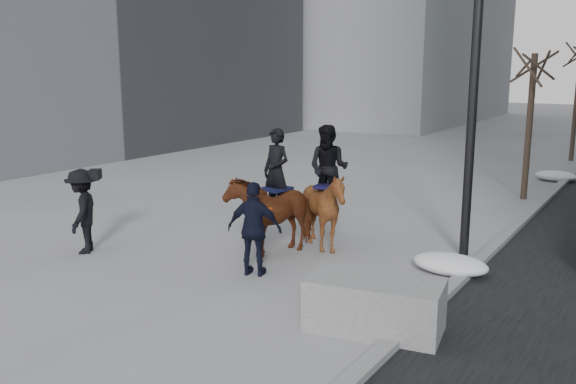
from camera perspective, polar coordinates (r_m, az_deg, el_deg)
The scene contains 10 objects.
ground at distance 10.83m, azimuth -3.48°, elevation -8.89°, with size 120.00×120.00×0.00m, color gray.
curb at distance 18.78m, azimuth 22.82°, elevation -0.73°, with size 0.25×90.00×0.12m, color gray.
planter at distance 9.12m, azimuth 8.11°, elevation -10.41°, with size 1.94×0.97×0.78m, color #949496.
tree_near at distance 18.79m, azimuth 21.68°, elevation 6.31°, with size 1.20×1.20×4.62m, color #382D21, non-canonical shape.
mounted_left at distance 12.56m, azimuth -1.43°, elevation -1.42°, with size 1.25×2.12×2.57m.
mounted_right at distance 12.70m, azimuth 3.52°, elevation -0.83°, with size 1.61×1.76×2.63m.
feeder at distance 11.18m, azimuth -3.15°, elevation -3.49°, with size 1.11×1.00×1.75m.
camera_crew at distance 13.22m, azimuth -18.68°, elevation -1.68°, with size 1.20×1.30×1.75m.
lamppost at distance 12.49m, azimuth 17.46°, elevation 16.65°, with size 0.25×0.80×9.09m.
snow_piles at distance 16.79m, azimuth 20.56°, elevation -1.54°, with size 1.41×12.01×0.36m.
Camera 1 is at (6.02, -8.16, 3.80)m, focal length 38.00 mm.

